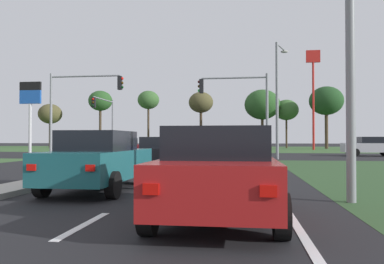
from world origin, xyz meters
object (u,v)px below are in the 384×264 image
object	(u,v)px
traffic_signal_far_left	(106,114)
treeline_near	(50,114)
fuel_price_totem	(30,102)
treeline_third	(148,100)
car_red_third	(219,172)
car_black_near	(162,152)
treeline_seventh	(326,101)
fastfood_pole_sign	(313,78)
treeline_fourth	(201,103)
treeline_second	(100,101)
car_grey_seventh	(187,146)
car_navy_second	(238,150)
treeline_sixth	(286,110)
treeline_fifth	(262,105)
traffic_signal_near_right	(242,101)
car_silver_fourth	(370,146)
traffic_signal_near_left	(77,99)
car_teal_fifth	(100,160)
car_maroon_sixth	(123,146)
street_lamp_second	(278,93)

from	to	relation	value
traffic_signal_far_left	treeline_near	size ratio (longest dim) A/B	0.77
fuel_price_totem	treeline_third	bearing A→B (deg)	85.32
car_red_third	treeline_third	size ratio (longest dim) A/B	0.46
car_black_near	treeline_seventh	size ratio (longest dim) A/B	0.46
car_red_third	fastfood_pole_sign	xyz separation A→B (m)	(9.56, 45.70, 8.62)
treeline_fourth	treeline_seventh	distance (m)	19.17
car_black_near	treeline_second	bearing A→B (deg)	114.37
fuel_price_totem	fastfood_pole_sign	bearing A→B (deg)	40.38
treeline_third	car_grey_seventh	bearing A→B (deg)	-69.89
car_red_third	car_navy_second	bearing A→B (deg)	89.63
treeline_second	treeline_seventh	xyz separation A→B (m)	(35.00, -0.67, -0.48)
car_navy_second	treeline_sixth	world-z (taller)	treeline_sixth
traffic_signal_far_left	car_navy_second	bearing A→B (deg)	-46.07
traffic_signal_far_left	treeline_second	distance (m)	24.72
fuel_price_totem	car_black_near	bearing A→B (deg)	-41.32
treeline_sixth	treeline_fifth	bearing A→B (deg)	-160.58
fastfood_pole_sign	car_red_third	bearing A→B (deg)	-101.82
treeline_second	car_red_third	bearing A→B (deg)	-67.16
treeline_second	treeline_sixth	world-z (taller)	treeline_second
traffic_signal_near_right	car_silver_fourth	bearing A→B (deg)	34.88
traffic_signal_near_left	fuel_price_totem	distance (m)	6.80
car_black_near	fastfood_pole_sign	distance (m)	37.85
car_teal_fifth	traffic_signal_far_left	xyz separation A→B (m)	(-9.79, 27.20, 3.06)
car_teal_fifth	car_black_near	bearing A→B (deg)	89.81
treeline_fifth	treeline_fourth	bearing A→B (deg)	175.59
car_red_third	fastfood_pole_sign	size ratio (longest dim) A/B	0.32
fastfood_pole_sign	treeline_fourth	xyz separation A→B (m)	(-15.90, 9.75, -2.16)
car_maroon_sixth	street_lamp_second	xyz separation A→B (m)	(12.68, -5.07, 3.83)
car_silver_fourth	treeline_second	size ratio (longest dim) A/B	0.47
car_navy_second	treeline_second	xyz separation A→B (m)	(-22.51, 36.47, 6.74)
fastfood_pole_sign	treeline_fifth	xyz separation A→B (m)	(-6.17, 9.00, -2.64)
treeline_second	car_grey_seventh	bearing A→B (deg)	-57.01
traffic_signal_near_right	car_maroon_sixth	bearing A→B (deg)	148.10
treeline_fourth	car_maroon_sixth	bearing A→B (deg)	-96.78
treeline_seventh	treeline_third	bearing A→B (deg)	178.31
car_grey_seventh	traffic_signal_near_left	bearing A→B (deg)	-51.40
treeline_second	treeline_seventh	distance (m)	35.01
car_maroon_sixth	treeline_third	xyz separation A→B (m)	(-4.63, 27.58, 6.79)
treeline_fourth	treeline_seventh	size ratio (longest dim) A/B	0.98
street_lamp_second	treeline_fifth	xyz separation A→B (m)	(0.58, 34.04, 2.20)
street_lamp_second	treeline_near	size ratio (longest dim) A/B	1.12
fuel_price_totem	car_maroon_sixth	bearing A→B (deg)	20.07
traffic_signal_near_right	traffic_signal_near_left	bearing A→B (deg)	180.00
car_silver_fourth	treeline_sixth	distance (m)	30.05
traffic_signal_near_right	treeline_fourth	xyz separation A→B (m)	(-6.65, 36.05, 3.30)
car_maroon_sixth	treeline_near	size ratio (longest dim) A/B	0.58
car_silver_fourth	treeline_second	bearing A→B (deg)	51.34
car_navy_second	car_grey_seventh	bearing A→B (deg)	117.00
car_silver_fourth	street_lamp_second	xyz separation A→B (m)	(-7.93, -6.01, 3.78)
car_maroon_sixth	traffic_signal_far_left	xyz separation A→B (m)	(-3.33, 4.79, 3.11)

